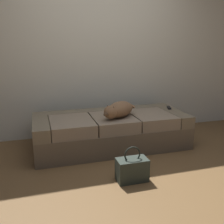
% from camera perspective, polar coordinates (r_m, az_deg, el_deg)
% --- Properties ---
extents(ground_plane, '(10.00, 10.00, 0.00)m').
position_cam_1_polar(ground_plane, '(2.75, 5.93, -15.21)').
color(ground_plane, brown).
extents(back_wall, '(6.40, 0.10, 2.80)m').
position_cam_1_polar(back_wall, '(3.99, -3.08, 15.13)').
color(back_wall, silver).
rests_on(back_wall, ground).
extents(couch, '(2.05, 0.89, 0.46)m').
position_cam_1_polar(couch, '(3.53, -0.24, -4.20)').
color(couch, brown).
rests_on(couch, ground).
extents(dog_tan, '(0.54, 0.47, 0.20)m').
position_cam_1_polar(dog_tan, '(3.30, 1.48, 0.51)').
color(dog_tan, brown).
rests_on(dog_tan, couch).
extents(tv_remote, '(0.09, 0.16, 0.02)m').
position_cam_1_polar(tv_remote, '(3.90, 12.64, 0.96)').
color(tv_remote, black).
rests_on(tv_remote, couch).
extents(handbag, '(0.32, 0.18, 0.38)m').
position_cam_1_polar(handbag, '(2.71, 4.51, -12.66)').
color(handbag, '#2E3730').
rests_on(handbag, ground).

